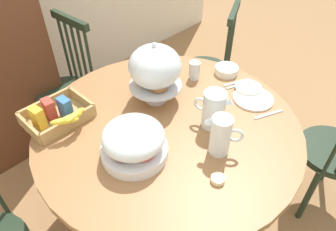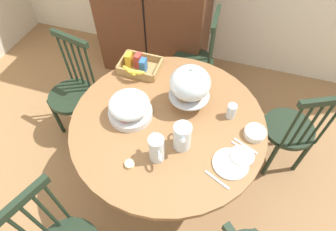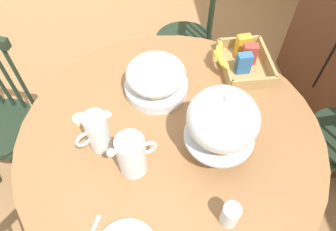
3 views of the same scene
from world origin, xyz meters
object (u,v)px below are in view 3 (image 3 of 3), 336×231
object	(u,v)px
cereal_basket	(242,60)
drinking_glass	(230,215)
windsor_chair_by_cabinet	(3,125)
fruit_platter_covered	(156,78)
butter_dish	(79,119)
orange_juice_pitcher	(98,133)
windsor_chair_near_window	(188,41)
pastry_stand_with_dome	(223,121)
milk_pitcher	(131,156)
dining_table	(170,155)

from	to	relation	value
cereal_basket	drinking_glass	size ratio (longest dim) A/B	2.87
windsor_chair_by_cabinet	drinking_glass	size ratio (longest dim) A/B	8.86
fruit_platter_covered	drinking_glass	xyz separation A→B (m)	(0.65, 0.20, -0.03)
fruit_platter_covered	butter_dish	bearing A→B (deg)	-68.40
drinking_glass	butter_dish	bearing A→B (deg)	-132.41
butter_dish	drinking_glass	bearing A→B (deg)	47.59
orange_juice_pitcher	drinking_glass	size ratio (longest dim) A/B	1.77
windsor_chair_near_window	drinking_glass	bearing A→B (deg)	-2.99
windsor_chair_by_cabinet	cereal_basket	xyz separation A→B (m)	(-0.02, 1.31, 0.33)
windsor_chair_near_window	pastry_stand_with_dome	bearing A→B (deg)	-2.84
fruit_platter_covered	milk_pitcher	size ratio (longest dim) A/B	1.54
fruit_platter_covered	milk_pitcher	bearing A→B (deg)	-18.17
dining_table	fruit_platter_covered	distance (m)	0.38
windsor_chair_by_cabinet	fruit_platter_covered	bearing A→B (deg)	83.64
dining_table	fruit_platter_covered	bearing A→B (deg)	-171.46
windsor_chair_near_window	fruit_platter_covered	size ratio (longest dim) A/B	3.25
windsor_chair_near_window	orange_juice_pitcher	xyz separation A→B (m)	(0.96, -0.53, 0.38)
windsor_chair_by_cabinet	pastry_stand_with_dome	xyz separation A→B (m)	(0.45, 1.08, 0.49)
pastry_stand_with_dome	drinking_glass	bearing A→B (deg)	-3.50
dining_table	cereal_basket	bearing A→B (deg)	132.46
dining_table	milk_pitcher	world-z (taller)	milk_pitcher
windsor_chair_near_window	fruit_platter_covered	distance (m)	0.82
pastry_stand_with_dome	butter_dish	distance (m)	0.64
pastry_stand_with_dome	cereal_basket	distance (m)	0.54
dining_table	fruit_platter_covered	xyz separation A→B (m)	(-0.26, -0.04, 0.27)
dining_table	drinking_glass	xyz separation A→B (m)	(0.40, 0.16, 0.24)
cereal_basket	orange_juice_pitcher	bearing A→B (deg)	-60.60
dining_table	milk_pitcher	xyz separation A→B (m)	(0.14, -0.17, 0.28)
dining_table	orange_juice_pitcher	size ratio (longest dim) A/B	6.83
drinking_glass	windsor_chair_near_window	bearing A→B (deg)	177.01
fruit_platter_covered	cereal_basket	size ratio (longest dim) A/B	0.95
windsor_chair_by_cabinet	milk_pitcher	xyz separation A→B (m)	(0.50, 0.73, 0.38)
milk_pitcher	windsor_chair_near_window	bearing A→B (deg)	159.60
dining_table	orange_juice_pitcher	distance (m)	0.41
dining_table	windsor_chair_by_cabinet	xyz separation A→B (m)	(-0.35, -0.90, -0.10)
windsor_chair_near_window	windsor_chair_by_cabinet	xyz separation A→B (m)	(0.59, -1.13, 0.00)
butter_dish	orange_juice_pitcher	bearing A→B (deg)	35.74
windsor_chair_near_window	fruit_platter_covered	xyz separation A→B (m)	(0.68, -0.27, 0.37)
windsor_chair_near_window	milk_pitcher	size ratio (longest dim) A/B	5.01
windsor_chair_by_cabinet	fruit_platter_covered	distance (m)	0.94
orange_juice_pitcher	milk_pitcher	size ratio (longest dim) A/B	1.00
orange_juice_pitcher	cereal_basket	size ratio (longest dim) A/B	0.62
dining_table	drinking_glass	bearing A→B (deg)	22.38
orange_juice_pitcher	drinking_glass	xyz separation A→B (m)	(0.37, 0.46, -0.03)
windsor_chair_by_cabinet	cereal_basket	size ratio (longest dim) A/B	3.09
milk_pitcher	cereal_basket	world-z (taller)	milk_pitcher
orange_juice_pitcher	windsor_chair_by_cabinet	bearing A→B (deg)	-121.93
fruit_platter_covered	drinking_glass	world-z (taller)	fruit_platter_covered
windsor_chair_by_cabinet	drinking_glass	world-z (taller)	windsor_chair_by_cabinet
fruit_platter_covered	pastry_stand_with_dome	bearing A→B (deg)	32.10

